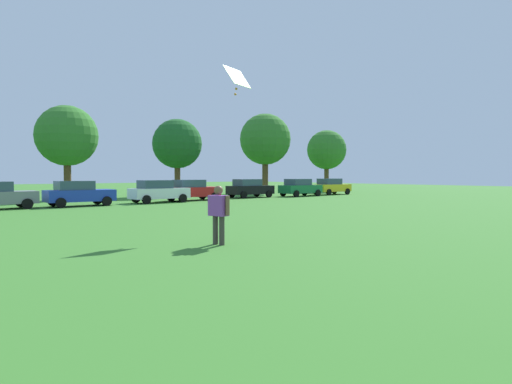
{
  "coord_description": "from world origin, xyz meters",
  "views": [
    {
      "loc": [
        -4.46,
        3.82,
        2.1
      ],
      "look_at": [
        1.85,
        11.59,
        1.7
      ],
      "focal_mm": 30.8,
      "sensor_mm": 36.0,
      "label": 1
    }
  ],
  "objects_px": {
    "parked_car_black_5": "(250,188)",
    "parked_car_yellow_7": "(331,186)",
    "kite": "(237,78)",
    "tree_far_right": "(327,150)",
    "tree_center_left": "(67,136)",
    "adult_bystander": "(219,210)",
    "parked_car_blue_2": "(79,193)",
    "parked_car_green_6": "(300,187)",
    "parked_car_white_3": "(158,191)",
    "tree_center_right": "(177,144)",
    "parked_car_red_4": "(192,190)",
    "tree_right": "(265,140)"
  },
  "relations": [
    {
      "from": "parked_car_white_3",
      "to": "parked_car_green_6",
      "type": "relative_size",
      "value": 1.0
    },
    {
      "from": "parked_car_blue_2",
      "to": "tree_right",
      "type": "bearing_deg",
      "value": 18.72
    },
    {
      "from": "parked_car_black_5",
      "to": "parked_car_yellow_7",
      "type": "xyz_separation_m",
      "value": [
        10.36,
        -0.67,
        0.0
      ]
    },
    {
      "from": "parked_car_white_3",
      "to": "parked_car_yellow_7",
      "type": "xyz_separation_m",
      "value": [
        20.17,
        0.75,
        0.0
      ]
    },
    {
      "from": "parked_car_blue_2",
      "to": "parked_car_green_6",
      "type": "xyz_separation_m",
      "value": [
        20.82,
        0.19,
        0.0
      ]
    },
    {
      "from": "parked_car_black_5",
      "to": "parked_car_green_6",
      "type": "distance_m",
      "value": 5.39
    },
    {
      "from": "tree_far_right",
      "to": "parked_car_blue_2",
      "type": "bearing_deg",
      "value": -167.2
    },
    {
      "from": "parked_car_red_4",
      "to": "kite",
      "type": "bearing_deg",
      "value": -115.13
    },
    {
      "from": "kite",
      "to": "parked_car_blue_2",
      "type": "relative_size",
      "value": 0.31
    },
    {
      "from": "tree_center_left",
      "to": "tree_far_right",
      "type": "height_order",
      "value": "tree_center_left"
    },
    {
      "from": "parked_car_blue_2",
      "to": "parked_car_green_6",
      "type": "height_order",
      "value": "same"
    },
    {
      "from": "parked_car_red_4",
      "to": "parked_car_yellow_7",
      "type": "height_order",
      "value": "same"
    },
    {
      "from": "parked_car_blue_2",
      "to": "parked_car_green_6",
      "type": "relative_size",
      "value": 1.0
    },
    {
      "from": "parked_car_white_3",
      "to": "parked_car_black_5",
      "type": "distance_m",
      "value": 9.91
    },
    {
      "from": "parked_car_yellow_7",
      "to": "adult_bystander",
      "type": "bearing_deg",
      "value": -144.39
    },
    {
      "from": "parked_car_white_3",
      "to": "tree_center_left",
      "type": "bearing_deg",
      "value": 115.2
    },
    {
      "from": "adult_bystander",
      "to": "parked_car_black_5",
      "type": "bearing_deg",
      "value": 126.71
    },
    {
      "from": "tree_center_left",
      "to": "parked_car_blue_2",
      "type": "bearing_deg",
      "value": -101.45
    },
    {
      "from": "kite",
      "to": "tree_center_left",
      "type": "height_order",
      "value": "tree_center_left"
    },
    {
      "from": "tree_right",
      "to": "parked_car_black_5",
      "type": "bearing_deg",
      "value": -138.72
    },
    {
      "from": "parked_car_white_3",
      "to": "tree_far_right",
      "type": "distance_m",
      "value": 28.34
    },
    {
      "from": "parked_car_blue_2",
      "to": "parked_car_green_6",
      "type": "distance_m",
      "value": 20.82
    },
    {
      "from": "parked_car_yellow_7",
      "to": "tree_center_left",
      "type": "relative_size",
      "value": 0.55
    },
    {
      "from": "parked_car_red_4",
      "to": "parked_car_yellow_7",
      "type": "distance_m",
      "value": 16.76
    },
    {
      "from": "parked_car_white_3",
      "to": "tree_center_left",
      "type": "relative_size",
      "value": 0.55
    },
    {
      "from": "parked_car_blue_2",
      "to": "tree_far_right",
      "type": "relative_size",
      "value": 0.56
    },
    {
      "from": "adult_bystander",
      "to": "kite",
      "type": "height_order",
      "value": "kite"
    },
    {
      "from": "kite",
      "to": "tree_far_right",
      "type": "relative_size",
      "value": 0.18
    },
    {
      "from": "kite",
      "to": "tree_right",
      "type": "relative_size",
      "value": 0.15
    },
    {
      "from": "parked_car_red_4",
      "to": "tree_center_right",
      "type": "xyz_separation_m",
      "value": [
        2.85,
        7.55,
        4.24
      ]
    },
    {
      "from": "parked_car_red_4",
      "to": "parked_car_black_5",
      "type": "height_order",
      "value": "same"
    },
    {
      "from": "tree_center_right",
      "to": "tree_far_right",
      "type": "distance_m",
      "value": 20.75
    },
    {
      "from": "parked_car_yellow_7",
      "to": "tree_center_left",
      "type": "xyz_separation_m",
      "value": [
        -24.2,
        7.82,
        4.46
      ]
    },
    {
      "from": "tree_center_right",
      "to": "kite",
      "type": "bearing_deg",
      "value": -113.76
    },
    {
      "from": "parked_car_yellow_7",
      "to": "tree_center_right",
      "type": "distance_m",
      "value": 16.44
    },
    {
      "from": "adult_bystander",
      "to": "parked_car_blue_2",
      "type": "distance_m",
      "value": 19.27
    },
    {
      "from": "parked_car_green_6",
      "to": "tree_center_left",
      "type": "height_order",
      "value": "tree_center_left"
    },
    {
      "from": "parked_car_red_4",
      "to": "tree_right",
      "type": "relative_size",
      "value": 0.48
    },
    {
      "from": "tree_right",
      "to": "tree_far_right",
      "type": "height_order",
      "value": "tree_right"
    },
    {
      "from": "parked_car_white_3",
      "to": "tree_center_right",
      "type": "relative_size",
      "value": 0.57
    },
    {
      "from": "tree_center_left",
      "to": "tree_center_right",
      "type": "distance_m",
      "value": 10.29
    },
    {
      "from": "parked_car_red_4",
      "to": "tree_right",
      "type": "bearing_deg",
      "value": 26.95
    },
    {
      "from": "tree_center_left",
      "to": "parked_car_red_4",
      "type": "bearing_deg",
      "value": -46.02
    },
    {
      "from": "parked_car_blue_2",
      "to": "parked_car_red_4",
      "type": "height_order",
      "value": "same"
    },
    {
      "from": "tree_far_right",
      "to": "tree_center_right",
      "type": "bearing_deg",
      "value": 177.48
    },
    {
      "from": "parked_car_yellow_7",
      "to": "tree_right",
      "type": "xyz_separation_m",
      "value": [
        -3.12,
        7.04,
        5.17
      ]
    },
    {
      "from": "adult_bystander",
      "to": "tree_far_right",
      "type": "relative_size",
      "value": 0.23
    },
    {
      "from": "parked_car_yellow_7",
      "to": "tree_far_right",
      "type": "relative_size",
      "value": 0.56
    },
    {
      "from": "parked_car_white_3",
      "to": "parked_car_red_4",
      "type": "height_order",
      "value": "same"
    },
    {
      "from": "parked_car_red_4",
      "to": "tree_center_left",
      "type": "height_order",
      "value": "tree_center_left"
    }
  ]
}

